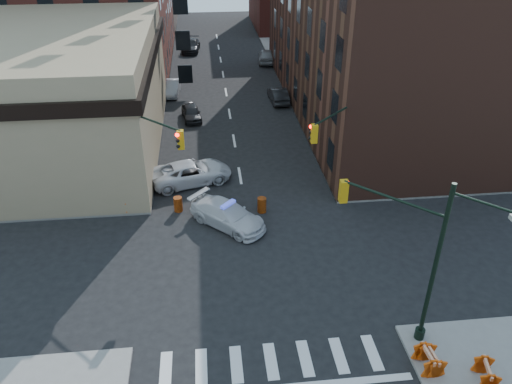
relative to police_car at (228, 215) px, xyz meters
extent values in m
plane|color=black|center=(1.23, -3.82, -0.74)|extent=(140.00, 140.00, 0.00)
cube|color=gray|center=(-21.77, 28.93, -0.66)|extent=(34.00, 54.50, 0.15)
cube|color=gray|center=(24.23, 28.93, -0.66)|extent=(34.00, 54.50, 0.15)
cube|color=#968162|center=(-15.77, 12.68, 3.76)|extent=(22.00, 22.00, 9.00)
cube|color=#4C291E|center=(14.23, 18.68, 6.26)|extent=(14.00, 34.00, 14.00)
cylinder|color=black|center=(8.03, -10.12, 3.41)|extent=(0.20, 0.20, 8.00)
cylinder|color=black|center=(8.03, -10.12, -0.34)|extent=(0.44, 0.44, 0.50)
cylinder|color=black|center=(6.44, -8.53, 5.91)|extent=(3.27, 3.27, 0.12)
cube|color=#BF8C0C|center=(4.85, -6.94, 5.41)|extent=(0.35, 0.35, 1.05)
sphere|color=#FF0C05|center=(5.01, -6.79, 5.76)|extent=(0.22, 0.22, 0.22)
sphere|color=black|center=(5.01, -6.79, 5.43)|extent=(0.22, 0.22, 0.22)
sphere|color=black|center=(5.01, -6.79, 5.10)|extent=(0.22, 0.22, 0.22)
cylinder|color=black|center=(8.88, -10.97, 7.01)|extent=(1.91, 1.91, 0.10)
cylinder|color=black|center=(-5.57, 2.48, 3.41)|extent=(0.20, 0.20, 8.00)
cylinder|color=black|center=(-5.57, 2.48, -0.34)|extent=(0.44, 0.44, 0.50)
cylinder|color=black|center=(-3.97, 0.88, 5.91)|extent=(3.27, 3.27, 0.12)
cube|color=#BF8C0C|center=(-2.38, -0.71, 5.41)|extent=(0.35, 0.35, 1.05)
sphere|color=#FF0C05|center=(-2.54, -0.86, 5.76)|extent=(0.22, 0.22, 0.22)
sphere|color=black|center=(-2.54, -0.86, 5.43)|extent=(0.22, 0.22, 0.22)
sphere|color=black|center=(-2.54, -0.86, 5.10)|extent=(0.22, 0.22, 0.22)
cylinder|color=black|center=(8.03, 2.48, 3.41)|extent=(0.20, 0.20, 8.00)
cylinder|color=black|center=(8.03, 2.48, -0.34)|extent=(0.44, 0.44, 0.50)
cylinder|color=black|center=(6.44, 0.88, 5.91)|extent=(3.27, 3.27, 0.12)
cube|color=#BF8C0C|center=(4.85, -0.71, 5.41)|extent=(0.35, 0.35, 1.05)
sphere|color=#FF0C05|center=(4.70, -0.55, 5.76)|extent=(0.22, 0.22, 0.22)
sphere|color=black|center=(4.70, -0.55, 5.43)|extent=(0.22, 0.22, 0.22)
sphere|color=black|center=(4.70, -0.55, 5.10)|extent=(0.22, 0.22, 0.22)
cylinder|color=black|center=(8.73, 22.18, 0.71)|extent=(0.24, 0.24, 2.60)
sphere|color=#8E4414|center=(8.73, 22.18, 2.76)|extent=(3.00, 3.00, 3.00)
cylinder|color=black|center=(8.73, 30.18, 0.71)|extent=(0.24, 0.24, 2.60)
sphere|color=#8E4414|center=(8.73, 30.18, 2.76)|extent=(3.00, 3.00, 3.00)
imported|color=silver|center=(0.00, 0.00, 0.00)|extent=(5.07, 5.01, 1.47)
imported|color=silver|center=(-2.20, 5.57, 0.05)|extent=(6.13, 4.02, 1.57)
imported|color=black|center=(-2.25, 17.20, -0.09)|extent=(2.04, 3.99, 1.30)
imported|color=gray|center=(-4.27, 24.08, -0.03)|extent=(1.80, 4.38, 1.41)
imported|color=black|center=(-2.37, 40.45, 0.01)|extent=(2.54, 5.29, 1.49)
imported|color=black|center=(6.15, 20.78, -0.03)|extent=(1.71, 4.34, 1.41)
imported|color=gray|center=(6.73, 34.37, 0.07)|extent=(2.45, 4.94, 1.62)
imported|color=black|center=(-9.65, 2.42, 0.40)|extent=(0.82, 0.66, 1.97)
imported|color=black|center=(-11.28, 4.07, 0.28)|extent=(0.84, 0.65, 1.72)
imported|color=#212532|center=(-8.46, 2.18, 0.21)|extent=(1.01, 0.78, 1.60)
cylinder|color=#D24F09|center=(2.24, 1.25, -0.23)|extent=(0.65, 0.65, 1.00)
cylinder|color=#C64009|center=(-3.04, 1.94, -0.25)|extent=(0.55, 0.55, 0.98)
camera|label=1|loc=(-1.00, -25.27, 16.53)|focal=35.00mm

